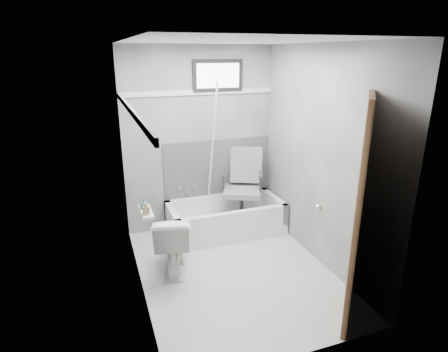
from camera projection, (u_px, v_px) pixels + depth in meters
name	position (u px, v px, depth m)	size (l,w,h in m)	color
floor	(235.00, 271.00, 4.14)	(2.60, 2.60, 0.00)	silver
ceiling	(237.00, 41.00, 3.38)	(2.60, 2.60, 0.00)	silver
wall_back	(200.00, 140.00, 4.92)	(2.00, 0.02, 2.40)	slate
wall_front	(304.00, 219.00, 2.60)	(2.00, 0.02, 2.40)	slate
wall_left	(135.00, 178.00, 3.44)	(0.02, 2.60, 2.40)	slate
wall_right	(321.00, 158.00, 4.08)	(0.02, 2.60, 2.40)	slate
bathtub	(226.00, 218.00, 4.97)	(1.50, 0.70, 0.42)	white
office_chair	(242.00, 186.00, 4.97)	(0.56, 0.56, 0.97)	slate
toilet	(173.00, 242.00, 4.07)	(0.38, 0.68, 0.67)	white
door	(408.00, 223.00, 2.99)	(0.78, 0.78, 2.00)	#51311E
window	(218.00, 76.00, 4.73)	(0.66, 0.04, 0.40)	black
backerboard	(218.00, 168.00, 5.12)	(1.50, 0.02, 0.78)	#4C4C4F
trim_back	(199.00, 92.00, 4.71)	(2.00, 0.02, 0.06)	white
trim_left	(131.00, 110.00, 3.25)	(0.02, 2.60, 0.06)	white
pole	(212.00, 155.00, 4.78)	(0.02, 0.02, 1.95)	white
shelf	(146.00, 212.00, 3.46)	(0.10, 0.32, 0.03)	white
soap_bottle_a	(146.00, 209.00, 3.36)	(0.05, 0.05, 0.12)	olive
soap_bottle_b	(144.00, 204.00, 3.49)	(0.08, 0.08, 0.10)	#466981
faucet	(187.00, 189.00, 5.03)	(0.26, 0.10, 0.16)	silver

